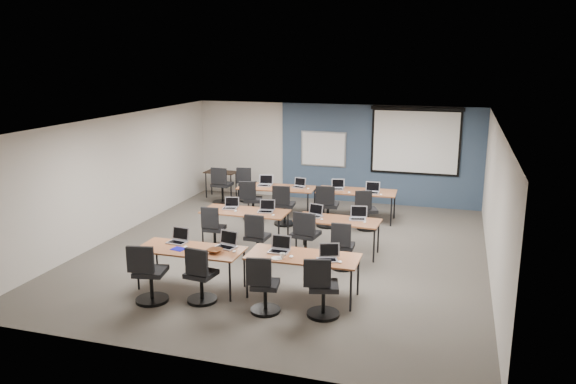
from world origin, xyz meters
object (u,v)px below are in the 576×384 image
(laptop_9, at_px, (299,185))
(task_chair_1, at_px, (200,280))
(laptop_4, at_px, (231,206))
(task_chair_8, at_px, (252,203))
(training_table_mid_left, at_px, (245,213))
(task_chair_2, at_px, (264,290))
(training_table_back_right, at_px, (356,192))
(training_table_mid_right, at_px, (338,222))
(laptop_7, at_px, (358,216))
(task_chair_6, at_px, (305,240))
(task_chair_11, at_px, (366,213))
(spare_chair_a, at_px, (247,187))
(laptop_5, at_px, (266,209))
(task_chair_9, at_px, (284,209))
(spare_chair_b, at_px, (222,188))
(task_chair_5, at_px, (257,241))
(projector_screen, at_px, (416,137))
(training_table_front_left, at_px, (191,251))
(laptop_11, at_px, (372,190))
(task_chair_7, at_px, (342,250))
(task_chair_10, at_px, (327,209))
(training_table_back_left, at_px, (277,189))
(task_chair_4, at_px, (213,232))
(utility_table, at_px, (221,175))
(task_chair_0, at_px, (149,278))
(laptop_3, at_px, (328,256))
(laptop_0, at_px, (178,239))
(laptop_1, at_px, (227,243))
(training_table_front_right, at_px, (303,258))
(laptop_6, at_px, (315,213))
(laptop_2, at_px, (280,248))
(task_chair_3, at_px, (322,292))
(whiteboard, at_px, (323,149))

(laptop_9, bearing_deg, task_chair_1, -82.74)
(laptop_4, height_order, task_chair_8, task_chair_8)
(training_table_mid_left, xyz_separation_m, task_chair_2, (1.51, -3.11, -0.29))
(training_table_back_right, distance_m, laptop_9, 1.47)
(training_table_mid_right, xyz_separation_m, laptop_7, (0.39, 0.15, 0.11))
(task_chair_6, height_order, task_chair_11, task_chair_6)
(task_chair_6, height_order, laptop_7, task_chair_6)
(task_chair_8, bearing_deg, spare_chair_a, 96.35)
(laptop_5, distance_m, laptop_7, 1.98)
(task_chair_9, xyz_separation_m, spare_chair_b, (-2.24, 1.43, 0.02))
(training_table_mid_right, relative_size, task_chair_1, 1.74)
(task_chair_5, distance_m, task_chair_6, 0.96)
(task_chair_2, relative_size, task_chair_11, 1.00)
(projector_screen, relative_size, training_table_front_left, 1.30)
(laptop_5, height_order, task_chair_6, task_chair_6)
(task_chair_11, bearing_deg, training_table_mid_left, -165.07)
(laptop_11, bearing_deg, task_chair_7, -92.43)
(laptop_5, distance_m, laptop_9, 2.43)
(task_chair_10, bearing_deg, laptop_4, -143.15)
(laptop_9, bearing_deg, laptop_7, -42.92)
(training_table_back_left, bearing_deg, task_chair_4, -102.16)
(projector_screen, distance_m, task_chair_9, 4.15)
(utility_table, bearing_deg, training_table_mid_right, -40.04)
(task_chair_0, xyz_separation_m, spare_chair_a, (-0.86, 6.69, -0.02))
(laptop_3, distance_m, spare_chair_b, 6.83)
(task_chair_0, height_order, laptop_7, task_chair_0)
(laptop_0, bearing_deg, laptop_1, 7.73)
(laptop_11, bearing_deg, laptop_9, 176.42)
(training_table_mid_right, relative_size, laptop_1, 4.88)
(laptop_0, xyz_separation_m, spare_chair_b, (-1.47, 5.26, -0.36))
(spare_chair_b, bearing_deg, training_table_front_left, -70.71)
(training_table_front_right, relative_size, training_table_mid_left, 1.02)
(training_table_back_left, distance_m, laptop_6, 2.79)
(training_table_front_right, height_order, task_chair_10, task_chair_10)
(task_chair_5, bearing_deg, laptop_7, 31.26)
(task_chair_5, xyz_separation_m, spare_chair_b, (-2.44, 3.87, 0.03))
(task_chair_11, bearing_deg, laptop_6, -137.19)
(task_chair_5, bearing_deg, laptop_5, 100.70)
(task_chair_1, bearing_deg, task_chair_8, 107.78)
(training_table_back_right, height_order, laptop_1, laptop_1)
(laptop_2, relative_size, laptop_11, 1.00)
(laptop_3, relative_size, task_chair_10, 0.33)
(projector_screen, xyz_separation_m, task_chair_11, (-0.86, -2.46, -1.49))
(task_chair_3, height_order, laptop_6, task_chair_3)
(task_chair_1, bearing_deg, task_chair_0, -156.57)
(task_chair_2, xyz_separation_m, spare_chair_a, (-2.80, 6.52, 0.01))
(task_chair_3, distance_m, laptop_5, 3.65)
(laptop_1, relative_size, task_chair_9, 0.35)
(task_chair_0, height_order, task_chair_6, task_chair_6)
(laptop_1, bearing_deg, whiteboard, 101.10)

